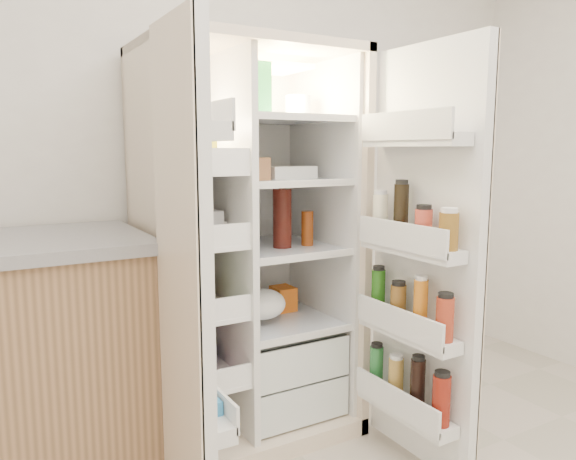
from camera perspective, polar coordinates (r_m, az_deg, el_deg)
wall_back at (r=2.90m, az=-6.34°, el=8.48°), size 4.00×0.02×2.70m
refrigerator at (r=2.63m, az=-4.45°, el=-4.80°), size 0.92×0.70×1.80m
freezer_door at (r=1.86m, az=-10.68°, el=-5.79°), size 0.15×0.40×1.72m
fridge_door at (r=2.31m, az=13.84°, el=-3.80°), size 0.17×0.58×1.72m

